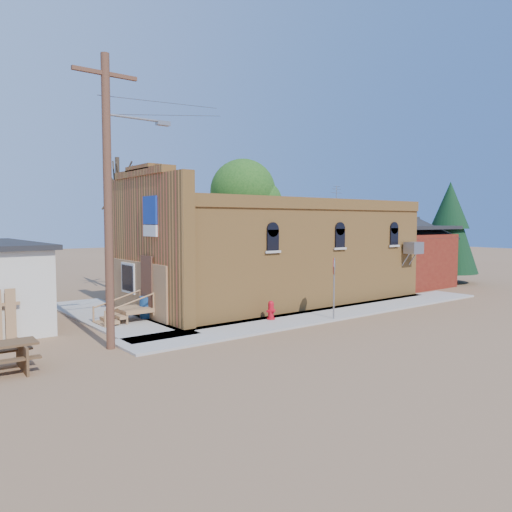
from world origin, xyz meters
TOP-DOWN VIEW (x-y plane):
  - ground at (0.00, 0.00)m, footprint 120.00×120.00m
  - sidewalk_south at (1.50, 0.90)m, footprint 19.00×2.20m
  - sidewalk_west at (-6.30, 6.00)m, footprint 2.60×10.00m
  - brick_bar at (1.64, 5.49)m, footprint 16.40×7.97m
  - red_shed at (11.50, 5.50)m, footprint 5.40×6.40m
  - utility_pole at (-8.14, 1.20)m, footprint 3.12×0.26m
  - tree_bare_near at (-3.00, 13.00)m, footprint 2.80×2.80m
  - tree_leafy at (6.00, 13.50)m, footprint 4.40×4.40m
  - evergreen_tree at (15.50, 4.00)m, footprint 3.60×3.60m
  - fire_hydrant at (-1.55, 1.39)m, footprint 0.44×0.43m
  - stop_sign at (0.55, 0.00)m, footprint 0.53×0.49m
  - trash_barrel at (-5.30, 4.71)m, footprint 0.73×0.73m

SIDE VIEW (x-z plane):
  - ground at x=0.00m, z-range 0.00..0.00m
  - sidewalk_south at x=1.50m, z-range 0.00..0.08m
  - sidewalk_west at x=-6.30m, z-range 0.00..0.08m
  - fire_hydrant at x=-1.55m, z-range 0.07..0.82m
  - trash_barrel at x=-5.30m, z-range 0.08..0.95m
  - stop_sign at x=0.55m, z-range 0.73..3.17m
  - red_shed at x=11.50m, z-range 0.12..4.42m
  - brick_bar at x=1.64m, z-range -0.81..5.49m
  - evergreen_tree at x=15.50m, z-range 0.46..6.96m
  - utility_pole at x=-8.14m, z-range 0.27..9.27m
  - tree_leafy at x=6.00m, z-range 1.86..10.01m
  - tree_bare_near at x=-3.00m, z-range 2.14..9.79m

